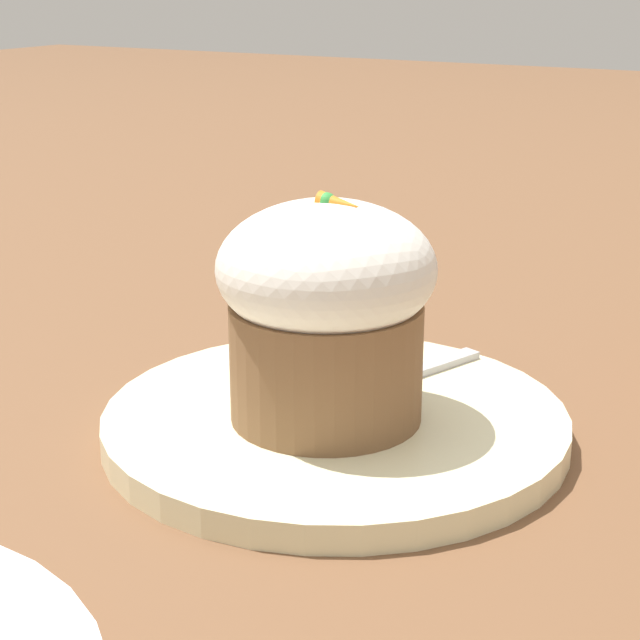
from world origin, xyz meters
The scene contains 4 objects.
ground_plane centered at (0.00, 0.00, 0.00)m, with size 4.00×4.00×0.00m, color brown.
dessert_plate centered at (0.00, 0.00, 0.01)m, with size 0.23×0.23×0.01m.
carrot_cake centered at (0.00, -0.01, 0.07)m, with size 0.10×0.10×0.11m.
spoon centered at (0.00, 0.03, 0.02)m, with size 0.06×0.11×0.01m.
Camera 1 is at (0.23, -0.42, 0.22)m, focal length 60.00 mm.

